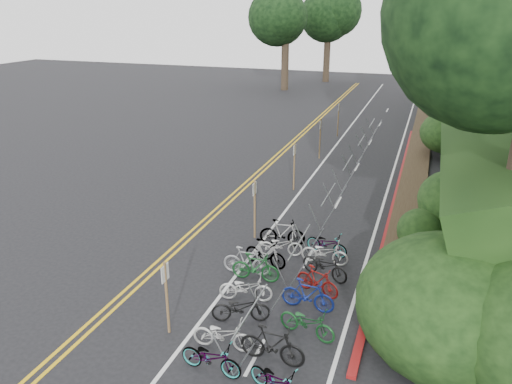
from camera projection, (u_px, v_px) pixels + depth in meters
ground at (186, 298)px, 16.28m from camera, size 120.00×120.00×0.00m
road_markings at (289, 196)px, 24.99m from camera, size 7.47×80.00×0.01m
red_curb at (397, 194)px, 25.08m from camera, size 0.25×28.00×0.10m
bike_rack_front at (251, 320)px, 13.68m from camera, size 1.16×2.80×1.20m
bike_racks_rest at (347, 168)px, 26.52m from camera, size 1.14×23.00×1.17m
signpost_near at (166, 293)px, 14.12m from camera, size 0.08×0.40×2.31m
signposts_rest at (308, 148)px, 27.95m from camera, size 0.08×18.40×2.50m
bike_front at (247, 261)px, 17.58m from camera, size 0.62×1.76×1.04m
bike_valet at (281, 286)px, 16.08m from camera, size 3.36×9.66×1.10m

